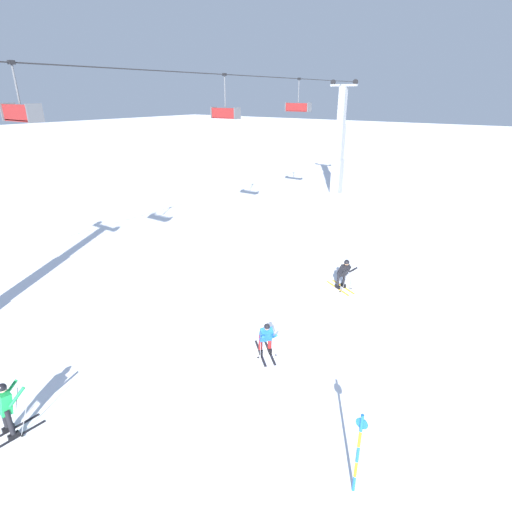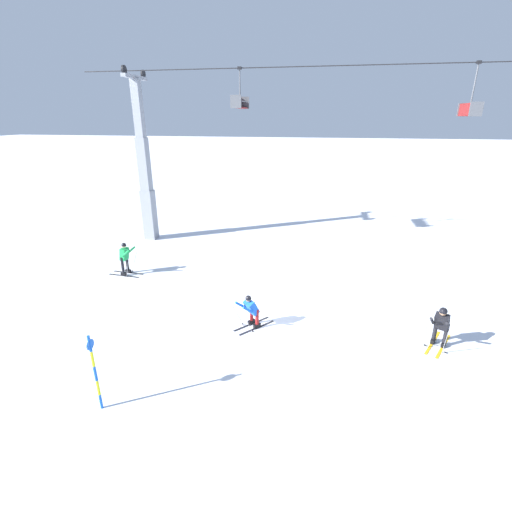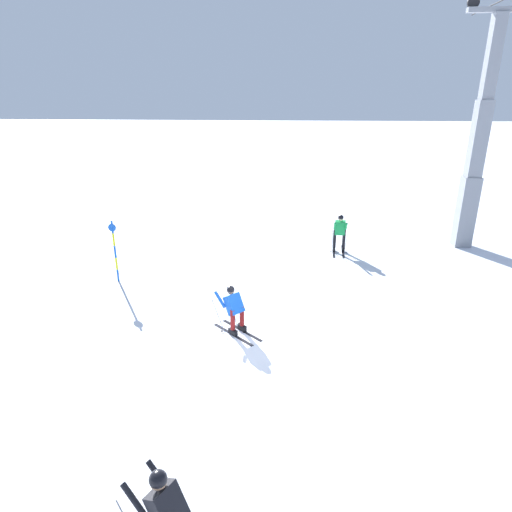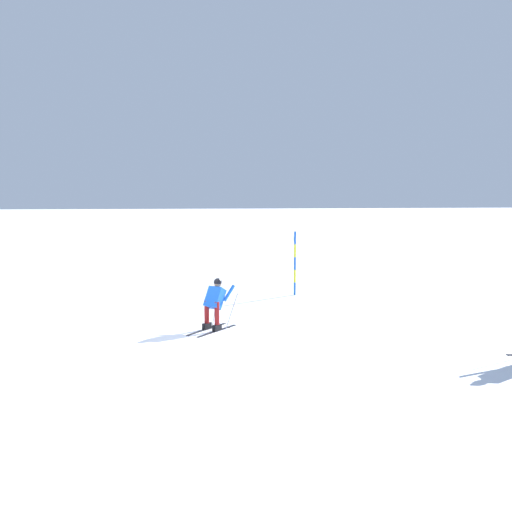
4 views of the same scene
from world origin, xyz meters
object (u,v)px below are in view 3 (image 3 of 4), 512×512
object	(u,v)px
skier_carving_main	(234,307)
lift_tower_near	(476,152)
trail_marker_pole	(115,249)
skier_distant_uphill	(340,231)

from	to	relation	value
skier_carving_main	lift_tower_near	size ratio (longest dim) A/B	0.15
skier_carving_main	lift_tower_near	xyz separation A→B (m)	(-8.39, 9.08, 3.36)
skier_carving_main	trail_marker_pole	size ratio (longest dim) A/B	0.66
lift_tower_near	trail_marker_pole	world-z (taller)	lift_tower_near
skier_carving_main	trail_marker_pole	distance (m)	5.64
lift_tower_near	trail_marker_pole	xyz separation A→B (m)	(5.25, -13.74, -2.90)
trail_marker_pole	skier_distant_uphill	bearing A→B (deg)	115.30
skier_carving_main	trail_marker_pole	xyz separation A→B (m)	(-3.13, -4.66, 0.46)
lift_tower_near	skier_distant_uphill	xyz separation A→B (m)	(1.37, -5.53, -3.16)
skier_carving_main	skier_distant_uphill	xyz separation A→B (m)	(-7.01, 3.54, 0.20)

